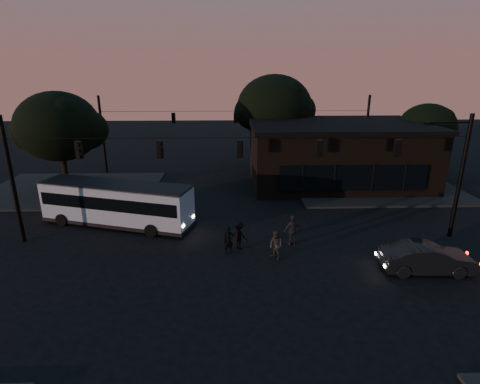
{
  "coord_description": "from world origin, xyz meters",
  "views": [
    {
      "loc": [
        -0.58,
        -16.8,
        9.83
      ],
      "look_at": [
        0.0,
        4.0,
        3.0
      ],
      "focal_mm": 28.0,
      "sensor_mm": 36.0,
      "label": 1
    }
  ],
  "objects_px": {
    "pedestrian_a": "(228,240)",
    "pedestrian_c": "(293,230)",
    "pedestrian_b": "(276,245)",
    "building": "(336,153)",
    "car": "(427,258)",
    "bus": "(117,202)",
    "pedestrian_d": "(239,235)"
  },
  "relations": [
    {
      "from": "pedestrian_c",
      "to": "bus",
      "type": "bearing_deg",
      "value": -35.22
    },
    {
      "from": "car",
      "to": "pedestrian_c",
      "type": "distance_m",
      "value": 7.11
    },
    {
      "from": "building",
      "to": "pedestrian_c",
      "type": "height_order",
      "value": "building"
    },
    {
      "from": "car",
      "to": "pedestrian_a",
      "type": "relative_size",
      "value": 2.84
    },
    {
      "from": "pedestrian_c",
      "to": "pedestrian_d",
      "type": "bearing_deg",
      "value": -11.16
    },
    {
      "from": "building",
      "to": "pedestrian_c",
      "type": "distance_m",
      "value": 14.29
    },
    {
      "from": "building",
      "to": "pedestrian_c",
      "type": "xyz_separation_m",
      "value": [
        -5.96,
        -12.87,
        -1.79
      ]
    },
    {
      "from": "pedestrian_a",
      "to": "pedestrian_d",
      "type": "relative_size",
      "value": 0.97
    },
    {
      "from": "bus",
      "to": "pedestrian_c",
      "type": "height_order",
      "value": "bus"
    },
    {
      "from": "building",
      "to": "pedestrian_a",
      "type": "height_order",
      "value": "building"
    },
    {
      "from": "pedestrian_c",
      "to": "pedestrian_d",
      "type": "xyz_separation_m",
      "value": [
        -3.13,
        -0.41,
        -0.08
      ]
    },
    {
      "from": "pedestrian_c",
      "to": "car",
      "type": "bearing_deg",
      "value": 134.02
    },
    {
      "from": "pedestrian_c",
      "to": "building",
      "type": "bearing_deg",
      "value": -133.49
    },
    {
      "from": "car",
      "to": "pedestrian_d",
      "type": "relative_size",
      "value": 2.77
    },
    {
      "from": "pedestrian_b",
      "to": "pedestrian_d",
      "type": "height_order",
      "value": "pedestrian_d"
    },
    {
      "from": "pedestrian_d",
      "to": "bus",
      "type": "bearing_deg",
      "value": 8.39
    },
    {
      "from": "car",
      "to": "pedestrian_c",
      "type": "height_order",
      "value": "pedestrian_c"
    },
    {
      "from": "bus",
      "to": "pedestrian_b",
      "type": "distance_m",
      "value": 11.1
    },
    {
      "from": "building",
      "to": "bus",
      "type": "distance_m",
      "value": 19.55
    },
    {
      "from": "pedestrian_a",
      "to": "bus",
      "type": "bearing_deg",
      "value": 130.33
    },
    {
      "from": "pedestrian_a",
      "to": "building",
      "type": "bearing_deg",
      "value": 35.84
    },
    {
      "from": "building",
      "to": "pedestrian_a",
      "type": "bearing_deg",
      "value": -124.96
    },
    {
      "from": "building",
      "to": "car",
      "type": "xyz_separation_m",
      "value": [
        0.35,
        -16.13,
        -1.95
      ]
    },
    {
      "from": "building",
      "to": "pedestrian_c",
      "type": "bearing_deg",
      "value": -114.84
    },
    {
      "from": "pedestrian_d",
      "to": "building",
      "type": "bearing_deg",
      "value": -90.95
    },
    {
      "from": "pedestrian_a",
      "to": "pedestrian_b",
      "type": "distance_m",
      "value": 2.67
    },
    {
      "from": "building",
      "to": "car",
      "type": "bearing_deg",
      "value": -88.75
    },
    {
      "from": "bus",
      "to": "pedestrian_c",
      "type": "bearing_deg",
      "value": 0.42
    },
    {
      "from": "pedestrian_a",
      "to": "pedestrian_c",
      "type": "height_order",
      "value": "pedestrian_c"
    },
    {
      "from": "building",
      "to": "pedestrian_a",
      "type": "distance_m",
      "value": 17.04
    },
    {
      "from": "pedestrian_b",
      "to": "pedestrian_c",
      "type": "bearing_deg",
      "value": 109.04
    },
    {
      "from": "pedestrian_a",
      "to": "pedestrian_d",
      "type": "distance_m",
      "value": 0.85
    }
  ]
}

